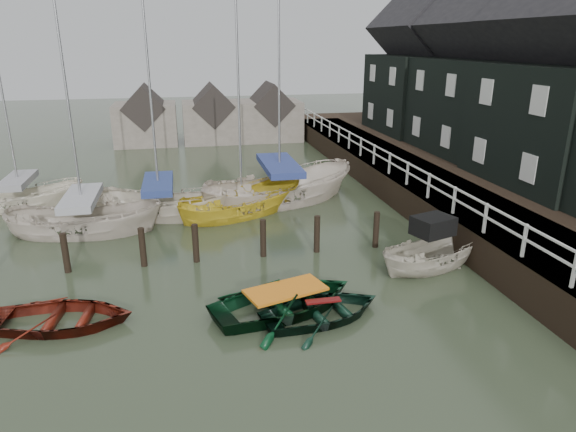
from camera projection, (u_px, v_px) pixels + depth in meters
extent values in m
plane|color=#2E3A25|center=(240.00, 297.00, 15.65)|extent=(120.00, 120.00, 0.00)
cube|color=black|center=(401.00, 165.00, 26.29)|extent=(3.00, 32.00, 0.20)
cube|color=silver|center=(375.00, 145.00, 25.66)|extent=(0.06, 32.00, 0.06)
cube|color=silver|center=(374.00, 153.00, 25.79)|extent=(0.06, 32.00, 0.06)
cube|color=black|center=(494.00, 185.00, 27.80)|extent=(14.00, 38.00, 1.50)
cube|color=black|center=(574.00, 125.00, 21.88)|extent=(6.40, 7.00, 5.00)
cube|color=black|center=(483.00, 106.00, 28.36)|extent=(6.00, 7.00, 5.00)
cube|color=black|center=(493.00, 24.00, 26.98)|extent=(6.11, 7.14, 6.11)
cube|color=black|center=(426.00, 94.00, 34.84)|extent=(6.40, 7.00, 5.00)
cube|color=black|center=(431.00, 27.00, 33.46)|extent=(6.52, 7.14, 6.52)
cylinder|color=black|center=(66.00, 258.00, 17.21)|extent=(0.22, 0.22, 1.80)
cylinder|color=black|center=(143.00, 253.00, 17.69)|extent=(0.22, 0.22, 1.80)
cylinder|color=black|center=(196.00, 248.00, 18.04)|extent=(0.22, 0.22, 1.80)
cylinder|color=black|center=(263.00, 243.00, 18.50)|extent=(0.22, 0.22, 1.80)
cylinder|color=black|center=(317.00, 239.00, 18.89)|extent=(0.22, 0.22, 1.80)
cylinder|color=black|center=(376.00, 235.00, 19.33)|extent=(0.22, 0.22, 1.80)
cube|color=#665B51|center=(146.00, 124.00, 38.47)|extent=(4.50, 4.00, 3.00)
cube|color=#282321|center=(144.00, 106.00, 38.05)|extent=(3.18, 4.08, 3.18)
cube|color=#665B51|center=(213.00, 122.00, 39.44)|extent=(4.50, 4.00, 3.00)
cube|color=#282321|center=(212.00, 105.00, 39.01)|extent=(3.18, 4.08, 3.18)
cube|color=#665B51|center=(271.00, 120.00, 40.30)|extent=(4.50, 4.00, 3.00)
cube|color=#282321|center=(270.00, 103.00, 39.88)|extent=(3.18, 4.08, 3.18)
imported|color=#57160C|center=(62.00, 326.00, 14.10)|extent=(4.15, 3.21, 0.79)
imported|color=black|center=(286.00, 310.00, 14.91)|extent=(5.13, 4.29, 0.91)
imported|color=black|center=(323.00, 318.00, 14.51)|extent=(4.05, 3.28, 0.74)
imported|color=beige|center=(432.00, 266.00, 17.82)|extent=(4.64, 2.91, 1.68)
cube|color=black|center=(433.00, 226.00, 17.54)|extent=(1.55, 1.36, 0.65)
imported|color=beige|center=(86.00, 232.00, 20.98)|extent=(6.58, 3.23, 2.44)
cylinder|color=#B2B2B7|center=(68.00, 105.00, 19.32)|extent=(0.10, 0.10, 7.58)
cube|color=#97989D|center=(81.00, 198.00, 20.51)|extent=(3.61, 1.74, 0.30)
imported|color=beige|center=(161.00, 215.00, 22.99)|extent=(6.75, 4.52, 2.44)
cylinder|color=#B2B2B7|center=(149.00, 84.00, 21.13)|extent=(0.10, 0.10, 8.81)
cube|color=navy|center=(158.00, 184.00, 22.52)|extent=(3.70, 2.45, 0.30)
imported|color=gold|center=(242.00, 213.00, 23.35)|extent=(6.72, 4.82, 2.44)
cylinder|color=#B2B2B7|center=(238.00, 94.00, 21.64)|extent=(0.10, 0.10, 7.89)
imported|color=beige|center=(280.00, 202.00, 24.95)|extent=(8.48, 5.17, 3.07)
cylinder|color=#B2B2B7|center=(279.00, 60.00, 22.80)|extent=(0.10, 0.10, 9.86)
cube|color=navy|center=(280.00, 165.00, 24.36)|extent=(4.65, 2.79, 0.30)
imported|color=silver|center=(22.00, 207.00, 24.11)|extent=(5.78, 2.75, 2.15)
cylinder|color=#B2B2B7|center=(4.00, 104.00, 22.55)|extent=(0.10, 0.10, 7.24)
cube|color=gray|center=(18.00, 180.00, 23.69)|extent=(3.17, 1.48, 0.30)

